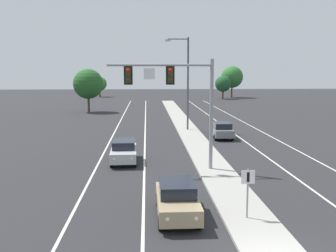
{
  "coord_description": "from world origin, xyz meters",
  "views": [
    {
      "loc": [
        -4.51,
        -12.74,
        6.6
      ],
      "look_at": [
        -3.2,
        11.62,
        3.2
      ],
      "focal_mm": 42.62,
      "sensor_mm": 36.0,
      "label": 1
    }
  ],
  "objects_px": {
    "tree_far_right_b": "(232,77)",
    "tree_far_left_b": "(88,84)",
    "tree_far_right_a": "(223,84)",
    "car_oncoming_tan": "(177,199)",
    "car_oncoming_silver": "(124,151)",
    "street_lamp_median": "(186,78)",
    "car_receding_grey": "(222,130)",
    "overhead_signal_mast": "(178,91)",
    "tree_far_left_c": "(100,84)",
    "median_sign_post": "(248,186)"
  },
  "relations": [
    {
      "from": "tree_far_right_b",
      "to": "tree_far_left_c",
      "type": "height_order",
      "value": "tree_far_right_b"
    },
    {
      "from": "street_lamp_median",
      "to": "tree_far_right_a",
      "type": "xyz_separation_m",
      "value": [
        13.55,
        49.15,
        -2.27
      ]
    },
    {
      "from": "car_receding_grey",
      "to": "car_oncoming_tan",
      "type": "bearing_deg",
      "value": -105.96
    },
    {
      "from": "overhead_signal_mast",
      "to": "street_lamp_median",
      "type": "bearing_deg",
      "value": 82.84
    },
    {
      "from": "car_receding_grey",
      "to": "tree_far_left_c",
      "type": "relative_size",
      "value": 0.89
    },
    {
      "from": "car_oncoming_tan",
      "to": "tree_far_right_b",
      "type": "xyz_separation_m",
      "value": [
        19.58,
        79.79,
        4.22
      ]
    },
    {
      "from": "car_oncoming_tan",
      "to": "tree_far_right_a",
      "type": "xyz_separation_m",
      "value": [
        16.48,
        75.11,
        2.7
      ]
    },
    {
      "from": "street_lamp_median",
      "to": "median_sign_post",
      "type": "bearing_deg",
      "value": -89.74
    },
    {
      "from": "overhead_signal_mast",
      "to": "tree_far_right_a",
      "type": "height_order",
      "value": "overhead_signal_mast"
    },
    {
      "from": "overhead_signal_mast",
      "to": "street_lamp_median",
      "type": "relative_size",
      "value": 0.72
    },
    {
      "from": "overhead_signal_mast",
      "to": "car_oncoming_tan",
      "type": "distance_m",
      "value": 9.41
    },
    {
      "from": "car_oncoming_tan",
      "to": "tree_far_left_c",
      "type": "distance_m",
      "value": 85.32
    },
    {
      "from": "overhead_signal_mast",
      "to": "tree_far_left_b",
      "type": "height_order",
      "value": "overhead_signal_mast"
    },
    {
      "from": "car_receding_grey",
      "to": "tree_far_left_b",
      "type": "bearing_deg",
      "value": 122.83
    },
    {
      "from": "car_oncoming_tan",
      "to": "tree_far_right_b",
      "type": "height_order",
      "value": "tree_far_right_b"
    },
    {
      "from": "street_lamp_median",
      "to": "car_oncoming_silver",
      "type": "distance_m",
      "value": 16.81
    },
    {
      "from": "street_lamp_median",
      "to": "tree_far_left_b",
      "type": "xyz_separation_m",
      "value": [
        -13.54,
        20.73,
        -1.3
      ]
    },
    {
      "from": "car_oncoming_tan",
      "to": "car_oncoming_silver",
      "type": "distance_m",
      "value": 11.46
    },
    {
      "from": "car_oncoming_silver",
      "to": "tree_far_left_b",
      "type": "xyz_separation_m",
      "value": [
        -7.57,
        35.64,
        3.67
      ]
    },
    {
      "from": "street_lamp_median",
      "to": "tree_far_right_b",
      "type": "bearing_deg",
      "value": 72.81
    },
    {
      "from": "street_lamp_median",
      "to": "car_receding_grey",
      "type": "height_order",
      "value": "street_lamp_median"
    },
    {
      "from": "tree_far_right_a",
      "to": "car_oncoming_tan",
      "type": "bearing_deg",
      "value": -102.38
    },
    {
      "from": "street_lamp_median",
      "to": "car_receding_grey",
      "type": "distance_m",
      "value": 7.7
    },
    {
      "from": "median_sign_post",
      "to": "tree_far_left_c",
      "type": "height_order",
      "value": "tree_far_left_c"
    },
    {
      "from": "tree_far_right_b",
      "to": "overhead_signal_mast",
      "type": "bearing_deg",
      "value": -104.78
    },
    {
      "from": "overhead_signal_mast",
      "to": "tree_far_left_c",
      "type": "relative_size",
      "value": 1.42
    },
    {
      "from": "car_oncoming_tan",
      "to": "tree_far_left_c",
      "type": "height_order",
      "value": "tree_far_left_c"
    },
    {
      "from": "tree_far_left_b",
      "to": "median_sign_post",
      "type": "bearing_deg",
      "value": -73.93
    },
    {
      "from": "tree_far_left_c",
      "to": "street_lamp_median",
      "type": "bearing_deg",
      "value": -74.6
    },
    {
      "from": "tree_far_left_b",
      "to": "car_receding_grey",
      "type": "bearing_deg",
      "value": -57.17
    },
    {
      "from": "car_receding_grey",
      "to": "tree_far_right_b",
      "type": "relative_size",
      "value": 0.58
    },
    {
      "from": "car_oncoming_silver",
      "to": "tree_far_right_a",
      "type": "relative_size",
      "value": 0.84
    },
    {
      "from": "car_oncoming_tan",
      "to": "tree_far_right_a",
      "type": "bearing_deg",
      "value": 77.62
    },
    {
      "from": "overhead_signal_mast",
      "to": "tree_far_left_b",
      "type": "bearing_deg",
      "value": 106.39
    },
    {
      "from": "car_oncoming_tan",
      "to": "car_oncoming_silver",
      "type": "xyz_separation_m",
      "value": [
        -3.04,
        11.05,
        0.0
      ]
    },
    {
      "from": "street_lamp_median",
      "to": "tree_far_right_a",
      "type": "distance_m",
      "value": 51.04
    },
    {
      "from": "tree_far_right_b",
      "to": "tree_far_left_b",
      "type": "bearing_deg",
      "value": -132.37
    },
    {
      "from": "car_oncoming_silver",
      "to": "tree_far_right_a",
      "type": "distance_m",
      "value": 67.03
    },
    {
      "from": "car_oncoming_silver",
      "to": "tree_far_right_b",
      "type": "height_order",
      "value": "tree_far_right_b"
    },
    {
      "from": "overhead_signal_mast",
      "to": "tree_far_right_b",
      "type": "xyz_separation_m",
      "value": [
        18.88,
        71.55,
        -0.27
      ]
    },
    {
      "from": "car_oncoming_tan",
      "to": "car_oncoming_silver",
      "type": "bearing_deg",
      "value": 105.37
    },
    {
      "from": "car_oncoming_silver",
      "to": "tree_far_right_b",
      "type": "relative_size",
      "value": 0.58
    },
    {
      "from": "street_lamp_median",
      "to": "tree_far_right_b",
      "type": "height_order",
      "value": "street_lamp_median"
    },
    {
      "from": "car_oncoming_tan",
      "to": "tree_far_right_a",
      "type": "distance_m",
      "value": 76.95
    },
    {
      "from": "tree_far_right_a",
      "to": "median_sign_post",
      "type": "bearing_deg",
      "value": -100.04
    },
    {
      "from": "median_sign_post",
      "to": "car_oncoming_silver",
      "type": "distance_m",
      "value": 13.28
    },
    {
      "from": "street_lamp_median",
      "to": "car_oncoming_silver",
      "type": "height_order",
      "value": "street_lamp_median"
    },
    {
      "from": "tree_far_right_b",
      "to": "tree_far_left_c",
      "type": "bearing_deg",
      "value": 172.21
    },
    {
      "from": "overhead_signal_mast",
      "to": "car_oncoming_silver",
      "type": "height_order",
      "value": "overhead_signal_mast"
    },
    {
      "from": "tree_far_right_b",
      "to": "tree_far_right_a",
      "type": "height_order",
      "value": "tree_far_right_b"
    }
  ]
}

